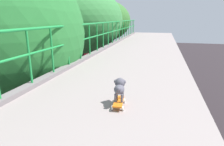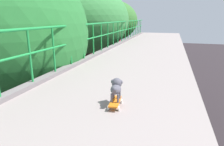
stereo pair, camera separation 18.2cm
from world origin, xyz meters
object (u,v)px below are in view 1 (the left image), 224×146
(toy_skateboard, at_px, (119,102))
(car_silver_sixth, at_px, (45,88))
(city_bus, at_px, (97,49))
(small_dog, at_px, (120,87))
(car_black_fifth, at_px, (56,107))

(toy_skateboard, bearing_deg, car_silver_sixth, 127.76)
(city_bus, bearing_deg, small_dog, -70.75)
(car_silver_sixth, distance_m, city_bus, 15.80)
(car_black_fifth, distance_m, car_silver_sixth, 4.55)
(car_silver_sixth, xyz_separation_m, toy_skateboard, (9.55, -12.33, 4.96))
(city_bus, distance_m, small_dog, 29.95)
(city_bus, bearing_deg, toy_skateboard, -70.78)
(car_black_fifth, xyz_separation_m, city_bus, (-3.23, 19.19, 1.19))
(city_bus, relative_size, toy_skateboard, 25.62)
(car_silver_sixth, height_order, toy_skateboard, toy_skateboard)
(car_black_fifth, distance_m, toy_skateboard, 12.12)
(small_dog, bearing_deg, car_silver_sixth, 127.90)
(car_silver_sixth, bearing_deg, city_bus, 90.87)
(city_bus, xyz_separation_m, small_dog, (9.79, -28.02, 3.99))
(city_bus, distance_m, toy_skateboard, 29.98)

